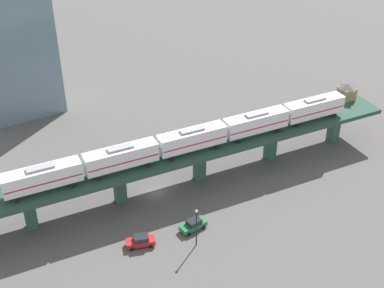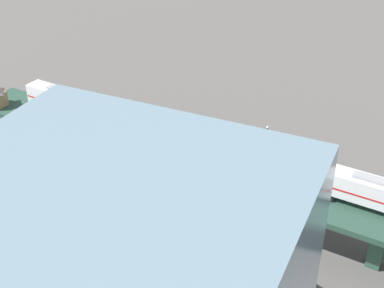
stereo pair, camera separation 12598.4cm
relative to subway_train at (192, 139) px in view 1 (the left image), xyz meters
The scene contains 9 objects.
ground_plane 11.90m from the subway_train, 71.92° to the left, with size 400.00×400.00×0.00m, color #514F4C.
elevated_viaduct 7.26m from the subway_train, 71.58° to the left, with size 17.36×92.38×7.44m.
subway_train is the anchor object (origin of this frame).
signal_hut 36.48m from the subway_train, 89.64° to the right, with size 3.52×3.52×3.40m.
street_car_green 14.54m from the subway_train, 149.56° to the left, with size 2.17×4.51×1.89m.
street_car_red 19.32m from the subway_train, 121.01° to the left, with size 3.13×4.75×1.89m.
delivery_truck 23.89m from the subway_train, 54.75° to the left, with size 4.53×7.54×3.20m.
street_lamp 16.19m from the subway_train, 150.95° to the left, with size 0.44×0.44×6.94m.
office_tower 49.77m from the subway_train, 20.37° to the left, with size 16.00×16.00×36.00m.
Camera 1 is at (-67.07, 33.76, 57.29)m, focal length 50.00 mm.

